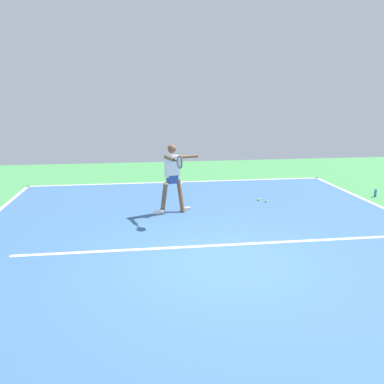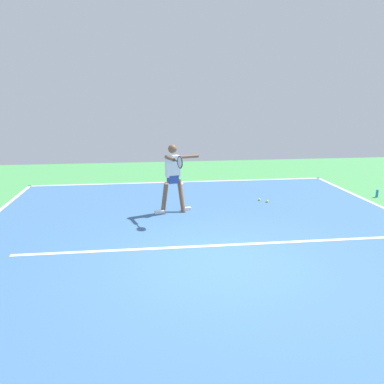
% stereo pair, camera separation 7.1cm
% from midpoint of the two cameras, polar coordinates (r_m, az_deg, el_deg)
% --- Properties ---
extents(ground_plane, '(22.16, 22.16, 0.00)m').
position_cam_midpoint_polar(ground_plane, '(7.03, 4.26, -10.20)').
color(ground_plane, '#428E4C').
extents(court_surface, '(10.04, 13.58, 0.00)m').
position_cam_midpoint_polar(court_surface, '(7.03, 4.26, -10.18)').
color(court_surface, '#38608E').
rests_on(court_surface, ground_plane).
extents(court_line_baseline_near, '(10.04, 0.10, 0.01)m').
position_cam_midpoint_polar(court_line_baseline_near, '(13.41, -1.49, 1.49)').
color(court_line_baseline_near, white).
rests_on(court_line_baseline_near, ground_plane).
extents(court_line_service, '(7.53, 0.10, 0.01)m').
position_cam_midpoint_polar(court_line_service, '(7.75, 3.08, -7.82)').
color(court_line_service, white).
rests_on(court_line_service, ground_plane).
extents(court_line_centre_mark, '(0.10, 0.30, 0.01)m').
position_cam_midpoint_polar(court_line_centre_mark, '(13.21, -1.40, 1.30)').
color(court_line_centre_mark, white).
rests_on(court_line_centre_mark, ground_plane).
extents(tennis_player, '(1.16, 1.30, 1.73)m').
position_cam_midpoint_polar(tennis_player, '(9.69, -2.51, 2.62)').
color(tennis_player, brown).
rests_on(tennis_player, ground_plane).
extents(tennis_ball_by_baseline, '(0.07, 0.07, 0.07)m').
position_cam_midpoint_polar(tennis_ball_by_baseline, '(11.15, 9.97, -1.09)').
color(tennis_ball_by_baseline, '#C6E53D').
rests_on(tennis_ball_by_baseline, ground_plane).
extents(tennis_ball_by_sideline, '(0.07, 0.07, 0.07)m').
position_cam_midpoint_polar(tennis_ball_by_sideline, '(11.01, 11.07, -1.33)').
color(tennis_ball_by_sideline, '#CCE033').
rests_on(tennis_ball_by_sideline, ground_plane).
extents(water_bottle, '(0.07, 0.07, 0.22)m').
position_cam_midpoint_polar(water_bottle, '(12.58, 25.52, -0.19)').
color(water_bottle, blue).
rests_on(water_bottle, ground_plane).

